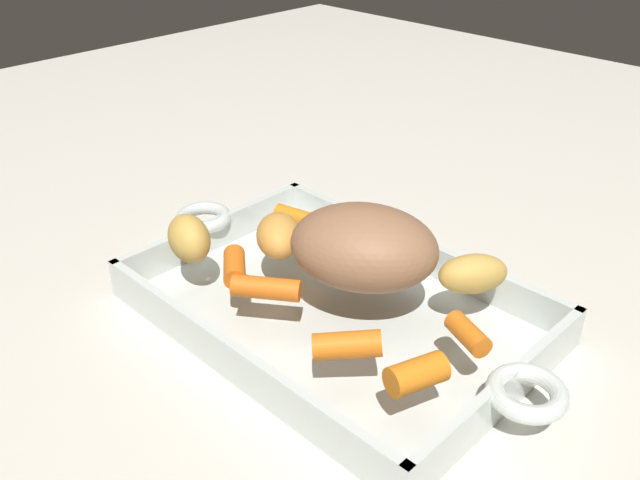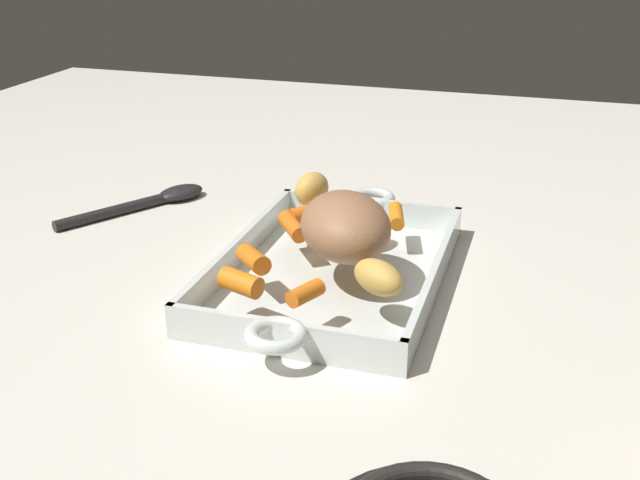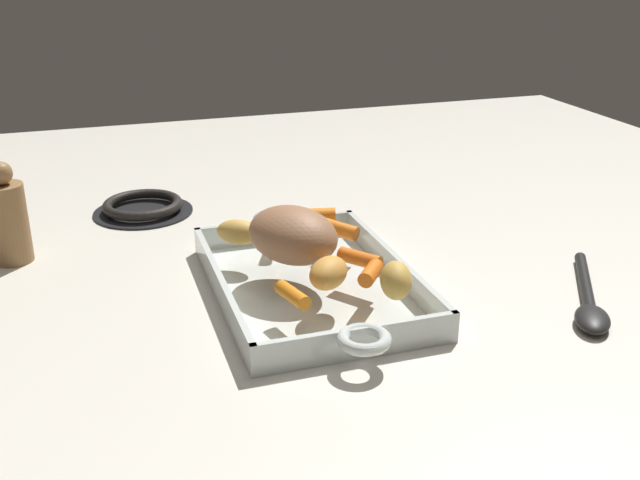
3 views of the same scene
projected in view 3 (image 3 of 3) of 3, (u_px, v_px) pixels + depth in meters
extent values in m
plane|color=silver|center=(311.00, 292.00, 0.98)|extent=(2.03, 2.03, 0.00)
cube|color=silver|center=(310.00, 289.00, 0.98)|extent=(0.35, 0.24, 0.01)
cube|color=silver|center=(394.00, 267.00, 1.00)|extent=(0.35, 0.01, 0.04)
cube|color=silver|center=(221.00, 291.00, 0.94)|extent=(0.35, 0.01, 0.04)
cube|color=silver|center=(358.00, 343.00, 0.82)|extent=(0.01, 0.24, 0.04)
cube|color=silver|center=(276.00, 232.00, 1.12)|extent=(0.01, 0.24, 0.04)
torus|color=silver|center=(364.00, 339.00, 0.80)|extent=(0.06, 0.06, 0.01)
torus|color=silver|center=(273.00, 219.00, 1.13)|extent=(0.06, 0.06, 0.01)
ellipsoid|color=#966746|center=(293.00, 235.00, 0.96)|extent=(0.16, 0.15, 0.07)
cylinder|color=orange|center=(321.00, 216.00, 1.09)|extent=(0.03, 0.05, 0.02)
cylinder|color=orange|center=(360.00, 259.00, 0.95)|extent=(0.06, 0.05, 0.02)
cylinder|color=orange|center=(293.00, 295.00, 0.86)|extent=(0.06, 0.03, 0.02)
cylinder|color=orange|center=(276.00, 223.00, 1.07)|extent=(0.04, 0.03, 0.02)
cylinder|color=orange|center=(371.00, 273.00, 0.91)|extent=(0.05, 0.04, 0.02)
cylinder|color=orange|center=(340.00, 229.00, 1.04)|extent=(0.05, 0.05, 0.03)
ellipsoid|color=gold|center=(238.00, 232.00, 1.02)|extent=(0.06, 0.07, 0.03)
ellipsoid|color=gold|center=(396.00, 280.00, 0.86)|extent=(0.06, 0.05, 0.04)
ellipsoid|color=gold|center=(326.00, 273.00, 0.89)|extent=(0.07, 0.07, 0.04)
cylinder|color=black|center=(143.00, 211.00, 1.25)|extent=(0.16, 0.16, 0.01)
torus|color=black|center=(143.00, 205.00, 1.25)|extent=(0.13, 0.13, 0.02)
cylinder|color=black|center=(585.00, 282.00, 0.99)|extent=(0.15, 0.10, 0.02)
ellipsoid|color=black|center=(592.00, 319.00, 0.89)|extent=(0.08, 0.07, 0.02)
cylinder|color=olive|center=(9.00, 223.00, 1.05)|extent=(0.05, 0.05, 0.11)
sphere|color=olive|center=(0.00, 173.00, 1.02)|extent=(0.03, 0.03, 0.03)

